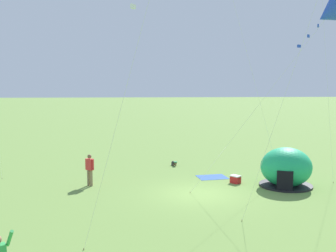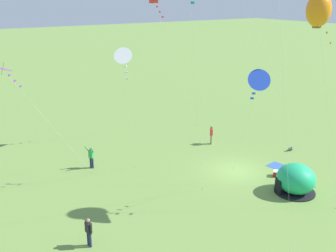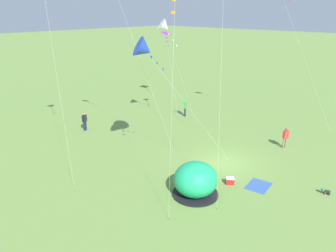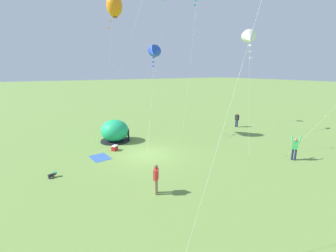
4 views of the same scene
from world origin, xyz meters
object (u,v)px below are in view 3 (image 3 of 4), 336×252
(kite_white, at_px, (165,27))
(toddler_crawling, at_px, (326,191))
(person_strolling, at_px, (286,137))
(cooler_box, at_px, (230,181))
(kite_blue, at_px, (144,49))
(popup_tent, at_px, (196,180))
(person_center_field, at_px, (85,121))
(kite_purple, at_px, (166,35))
(person_arms_raised, at_px, (185,107))

(kite_white, bearing_deg, toddler_crawling, -96.74)
(toddler_crawling, xyz_separation_m, person_strolling, (5.06, 4.88, 0.79))
(cooler_box, xyz_separation_m, kite_blue, (-2.44, 5.15, 8.10))
(kite_white, xyz_separation_m, kite_blue, (-7.14, -5.00, -0.86))
(cooler_box, distance_m, kite_white, 14.33)
(popup_tent, height_order, kite_blue, kite_blue)
(person_center_field, bearing_deg, toddler_crawling, -80.01)
(cooler_box, bearing_deg, kite_blue, 115.36)
(kite_white, bearing_deg, popup_tent, -127.88)
(toddler_crawling, height_order, kite_white, kite_white)
(kite_purple, bearing_deg, kite_white, -138.04)
(cooler_box, bearing_deg, person_center_field, 92.45)
(person_arms_raised, bearing_deg, toddler_crawling, -110.40)
(person_arms_raised, bearing_deg, kite_white, -165.50)
(cooler_box, xyz_separation_m, person_arms_raised, (8.94, 11.24, 0.78))
(popup_tent, relative_size, cooler_box, 4.37)
(person_strolling, bearing_deg, toddler_crawling, -136.04)
(kite_purple, height_order, kite_blue, kite_blue)
(popup_tent, relative_size, person_strolling, 1.63)
(popup_tent, distance_m, toddler_crawling, 8.01)
(popup_tent, height_order, person_arms_raised, popup_tent)
(kite_purple, bearing_deg, person_strolling, -102.28)
(person_arms_raised, xyz_separation_m, kite_white, (-4.24, -1.10, 8.19))
(toddler_crawling, height_order, person_strolling, person_strolling)
(popup_tent, distance_m, person_arms_raised, 15.47)
(toddler_crawling, height_order, kite_blue, kite_blue)
(cooler_box, bearing_deg, person_arms_raised, 51.51)
(person_center_field, bearing_deg, person_strolling, -60.67)
(popup_tent, height_order, kite_purple, kite_purple)
(cooler_box, height_order, person_strolling, person_strolling)
(popup_tent, xyz_separation_m, person_strolling, (10.50, -0.94, -0.03))
(person_arms_raised, distance_m, kite_white, 9.29)
(popup_tent, xyz_separation_m, person_arms_raised, (11.47, 10.39, 0.00))
(popup_tent, relative_size, person_center_field, 1.63)
(popup_tent, distance_m, kite_blue, 8.49)
(person_center_field, relative_size, kite_white, 0.17)
(popup_tent, bearing_deg, person_arms_raised, 42.17)
(kite_purple, bearing_deg, person_arms_raised, -117.24)
(kite_purple, bearing_deg, cooler_box, -125.30)
(popup_tent, xyz_separation_m, cooler_box, (2.53, -0.85, -0.78))
(person_center_field, xyz_separation_m, kite_white, (5.35, -5.13, 8.22))
(popup_tent, xyz_separation_m, person_center_field, (1.88, 14.42, -0.03))
(person_strolling, relative_size, person_center_field, 1.00)
(person_strolling, bearing_deg, kite_blue, 153.33)
(person_strolling, distance_m, kite_blue, 13.79)
(person_arms_raised, relative_size, kite_blue, 0.21)
(toddler_crawling, relative_size, kite_purple, 0.06)
(person_strolling, relative_size, kite_white, 0.17)
(kite_white, xyz_separation_m, kite_purple, (6.84, 6.15, -1.34))
(person_arms_raised, height_order, kite_purple, kite_purple)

